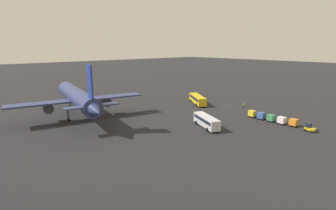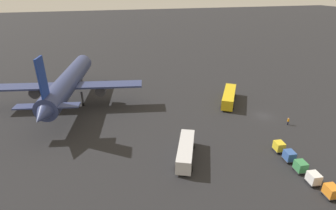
% 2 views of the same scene
% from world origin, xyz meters
% --- Properties ---
extents(ground_plane, '(600.00, 600.00, 0.00)m').
position_xyz_m(ground_plane, '(0.00, 0.00, 0.00)').
color(ground_plane, '#232326').
extents(airplane, '(44.12, 37.72, 16.74)m').
position_xyz_m(airplane, '(19.55, 45.29, 6.30)').
color(airplane, navy).
rests_on(airplane, ground).
extents(shuttle_bus_near, '(12.53, 9.23, 3.14)m').
position_xyz_m(shuttle_bus_near, '(9.51, 4.48, 1.89)').
color(shuttle_bus_near, gold).
rests_on(shuttle_bus_near, ground).
extents(shuttle_bus_far, '(10.89, 6.67, 3.02)m').
position_xyz_m(shuttle_bus_far, '(-11.12, 23.84, 1.82)').
color(shuttle_bus_far, silver).
rests_on(shuttle_bus_far, ground).
extents(baggage_tug, '(2.42, 1.65, 2.10)m').
position_xyz_m(baggage_tug, '(-30.45, 7.07, 0.94)').
color(baggage_tug, gold).
rests_on(baggage_tug, ground).
extents(worker_person, '(0.38, 0.38, 1.74)m').
position_xyz_m(worker_person, '(-5.28, -2.79, 0.87)').
color(worker_person, '#1E1E2D').
rests_on(worker_person, ground).
extents(cargo_cart_orange, '(2.17, 1.89, 2.06)m').
position_xyz_m(cargo_cart_orange, '(-26.08, 6.05, 1.19)').
color(cargo_cart_orange, '#38383D').
rests_on(cargo_cart_orange, ground).
extents(cargo_cart_white, '(2.17, 1.89, 2.06)m').
position_xyz_m(cargo_cart_white, '(-23.00, 6.41, 1.19)').
color(cargo_cart_white, '#38383D').
rests_on(cargo_cart_white, ground).
extents(cargo_cart_green, '(2.17, 1.89, 2.06)m').
position_xyz_m(cargo_cart_green, '(-19.93, 6.30, 1.19)').
color(cargo_cart_green, '#38383D').
rests_on(cargo_cart_green, ground).
extents(cargo_cart_blue, '(2.17, 1.89, 2.06)m').
position_xyz_m(cargo_cart_blue, '(-16.86, 6.12, 1.19)').
color(cargo_cart_blue, '#38383D').
rests_on(cargo_cart_blue, ground).
extents(cargo_cart_yellow, '(2.17, 1.89, 2.06)m').
position_xyz_m(cargo_cart_yellow, '(-13.78, 5.99, 1.19)').
color(cargo_cart_yellow, '#38383D').
rests_on(cargo_cart_yellow, ground).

